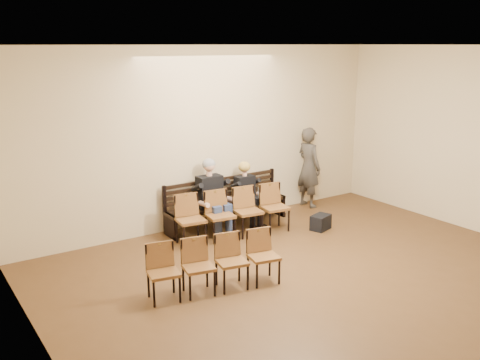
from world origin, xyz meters
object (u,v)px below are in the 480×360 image
(passerby, at_px, (309,161))
(chair_row_back, at_px, (215,265))
(seated_woman, at_px, (247,196))
(chair_row_front, at_px, (234,214))
(water_bottle, at_px, (259,198))
(bench, at_px, (227,214))
(laptop, at_px, (214,204))
(seated_man, at_px, (212,195))
(bag, at_px, (321,222))

(passerby, height_order, chair_row_back, passerby)
(passerby, bearing_deg, seated_woman, 93.81)
(chair_row_front, bearing_deg, water_bottle, 28.30)
(bench, xyz_separation_m, water_bottle, (0.53, -0.35, 0.33))
(laptop, distance_m, chair_row_back, 2.49)
(seated_man, xyz_separation_m, passerby, (2.60, 0.22, 0.31))
(laptop, xyz_separation_m, chair_row_front, (0.19, -0.40, -0.12))
(laptop, distance_m, chair_row_front, 0.46)
(seated_man, xyz_separation_m, bag, (1.78, -1.12, -0.56))
(seated_woman, xyz_separation_m, bag, (0.97, -1.12, -0.41))
(bench, bearing_deg, seated_woman, -16.47)
(laptop, relative_size, chair_row_front, 0.15)
(seated_woman, distance_m, water_bottle, 0.27)
(bag, bearing_deg, passerby, 58.47)
(seated_man, bearing_deg, chair_row_front, -73.24)
(water_bottle, bearing_deg, bag, -46.45)
(bench, relative_size, passerby, 1.28)
(laptop, height_order, passerby, passerby)
(seated_man, height_order, passerby, passerby)
(chair_row_front, bearing_deg, seated_man, 114.39)
(chair_row_front, height_order, chair_row_back, chair_row_front)
(water_bottle, relative_size, passerby, 0.11)
(passerby, height_order, chair_row_front, passerby)
(seated_man, bearing_deg, passerby, 4.83)
(bench, bearing_deg, bag, -42.07)
(water_bottle, distance_m, chair_row_back, 3.03)
(seated_woman, bearing_deg, passerby, 7.02)
(bag, height_order, chair_row_back, chair_row_back)
(seated_man, height_order, seated_woman, seated_man)
(seated_man, bearing_deg, bench, 16.24)
(seated_man, distance_m, laptop, 0.19)
(bag, bearing_deg, laptop, 151.43)
(seated_man, bearing_deg, water_bottle, -13.94)
(passerby, distance_m, chair_row_front, 2.62)
(seated_woman, relative_size, chair_row_front, 0.51)
(water_bottle, distance_m, passerby, 1.78)
(passerby, xyz_separation_m, chair_row_back, (-3.90, -2.48, -0.61))
(bench, xyz_separation_m, chair_row_front, (-0.25, -0.65, 0.23))
(seated_woman, relative_size, chair_row_back, 0.57)
(seated_man, distance_m, chair_row_back, 2.63)
(water_bottle, bearing_deg, passerby, 15.31)
(water_bottle, bearing_deg, chair_row_back, -137.90)
(laptop, height_order, bag, laptop)
(chair_row_front, bearing_deg, bag, -12.25)
(seated_man, distance_m, seated_woman, 0.83)
(chair_row_back, bearing_deg, bench, 65.54)
(laptop, height_order, chair_row_front, chair_row_front)
(bench, relative_size, chair_row_back, 1.32)
(bench, height_order, chair_row_back, chair_row_back)
(laptop, distance_m, bag, 2.11)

